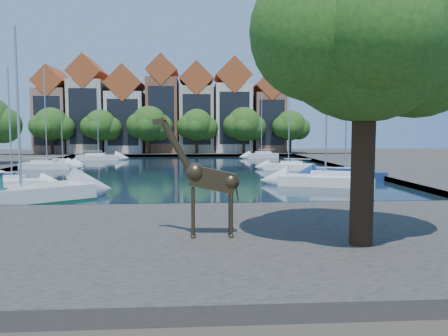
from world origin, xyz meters
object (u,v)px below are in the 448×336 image
at_px(plane_tree, 370,34).
at_px(sailboat_left_a, 12,182).
at_px(sailboat_right_a, 325,178).
at_px(giraffe_statue, 206,179).

distance_m(plane_tree, sailboat_left_a, 28.18).
relative_size(plane_tree, sailboat_left_a, 1.18).
height_order(plane_tree, sailboat_right_a, sailboat_right_a).
bearing_deg(sailboat_right_a, plane_tree, -102.94).
relative_size(giraffe_statue, sailboat_right_a, 0.40).
relative_size(plane_tree, giraffe_statue, 2.40).
distance_m(giraffe_statue, sailboat_right_a, 20.30).
distance_m(sailboat_left_a, sailboat_right_a, 24.00).
height_order(giraffe_statue, sailboat_right_a, sailboat_right_a).
relative_size(plane_tree, sailboat_right_a, 0.95).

